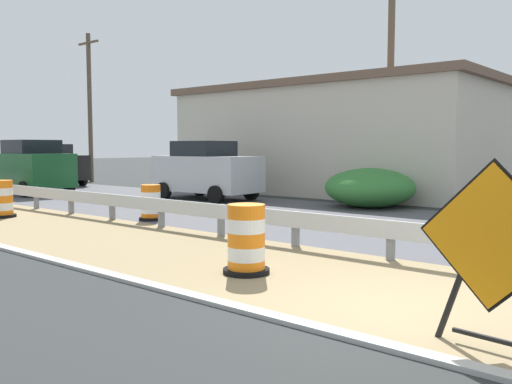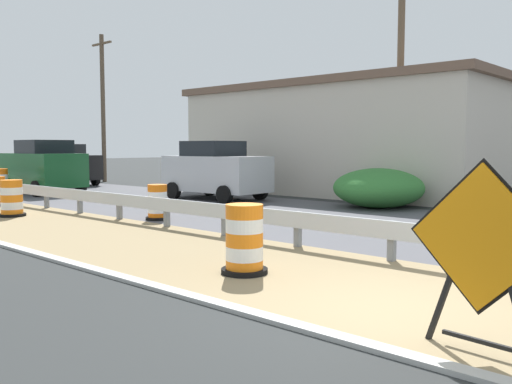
{
  "view_description": "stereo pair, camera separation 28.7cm",
  "coord_description": "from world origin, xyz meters",
  "views": [
    {
      "loc": [
        -6.09,
        -2.8,
        1.97
      ],
      "look_at": [
        1.03,
        3.24,
        1.2
      ],
      "focal_mm": 38.28,
      "sensor_mm": 36.0,
      "label": 1
    },
    {
      "loc": [
        -5.9,
        -3.01,
        1.97
      ],
      "look_at": [
        1.03,
        3.24,
        1.2
      ],
      "focal_mm": 38.28,
      "sensor_mm": 36.0,
      "label": 2
    }
  ],
  "objects": [
    {
      "name": "traffic_barrel_mid",
      "position": [
        0.89,
        12.45,
        0.47
      ],
      "size": [
        0.74,
        0.74,
        1.04
      ],
      "color": "orange",
      "rests_on": "ground"
    },
    {
      "name": "utility_pole_near",
      "position": [
        11.72,
        6.12,
        4.16
      ],
      "size": [
        0.24,
        1.8,
        8.01
      ],
      "color": "brown",
      "rests_on": "ground"
    },
    {
      "name": "traffic_barrel_close",
      "position": [
        3.21,
        8.79,
        0.43
      ],
      "size": [
        0.65,
        0.65,
        0.96
      ],
      "color": "orange",
      "rests_on": "ground"
    },
    {
      "name": "ground_plane",
      "position": [
        0.0,
        0.0,
        0.0
      ],
      "size": [
        160.0,
        160.0,
        0.0
      ],
      "primitive_type": "plane",
      "color": "#2B2D2D"
    },
    {
      "name": "car_trailing_near_lane",
      "position": [
        8.39,
        23.42,
        1.06
      ],
      "size": [
        2.18,
        4.71,
        2.11
      ],
      "rotation": [
        0.0,
        0.0,
        -1.58
      ],
      "color": "black",
      "rests_on": "ground"
    },
    {
      "name": "car_lead_far_lane",
      "position": [
        5.23,
        19.2,
        1.13
      ],
      "size": [
        2.2,
        4.23,
        2.26
      ],
      "rotation": [
        0.0,
        0.0,
        1.55
      ],
      "color": "#195128",
      "rests_on": "ground"
    },
    {
      "name": "median_dirt_strip",
      "position": [
        0.78,
        0.0,
        0.0
      ],
      "size": [
        3.95,
        120.0,
        0.01
      ],
      "primitive_type": "cube",
      "color": "#8E7A56",
      "rests_on": "ground"
    },
    {
      "name": "utility_pole_mid",
      "position": [
        11.26,
        24.03,
        4.26
      ],
      "size": [
        0.24,
        1.8,
        8.2
      ],
      "color": "brown",
      "rests_on": "ground"
    },
    {
      "name": "curb_near_edge",
      "position": [
        -1.3,
        0.0,
        0.0
      ],
      "size": [
        0.2,
        120.0,
        0.11
      ],
      "primitive_type": "cube",
      "color": "#ADADA8",
      "rests_on": "ground"
    },
    {
      "name": "traffic_barrel_farther",
      "position": [
        3.34,
        18.96,
        0.5
      ],
      "size": [
        0.68,
        0.68,
        1.11
      ],
      "color": "orange",
      "rests_on": "ground"
    },
    {
      "name": "roadside_shop_near",
      "position": [
        15.13,
        10.11,
        2.34
      ],
      "size": [
        8.26,
        13.62,
        4.65
      ],
      "color": "beige",
      "rests_on": "ground"
    },
    {
      "name": "warning_sign_diamond",
      "position": [
        -0.72,
        -1.19,
        1.03
      ],
      "size": [
        0.18,
        1.49,
        1.88
      ],
      "rotation": [
        0.0,
        0.0,
        3.04
      ],
      "color": "black",
      "rests_on": "ground"
    },
    {
      "name": "car_distant_a",
      "position": [
        8.29,
        11.82,
        1.09
      ],
      "size": [
        2.19,
        4.12,
        2.19
      ],
      "rotation": [
        0.0,
        0.0,
        -1.55
      ],
      "color": "silver",
      "rests_on": "ground"
    },
    {
      "name": "bush_roadside",
      "position": [
        9.87,
        5.85,
        0.64
      ],
      "size": [
        2.93,
        2.93,
        1.28
      ],
      "primitive_type": "ellipsoid",
      "color": "#337533",
      "rests_on": "ground"
    },
    {
      "name": "guardrail_median",
      "position": [
        2.51,
        1.48,
        0.52
      ],
      "size": [
        0.18,
        59.34,
        0.71
      ],
      "color": "silver",
      "rests_on": "ground"
    },
    {
      "name": "traffic_barrel_nearest",
      "position": [
        0.2,
        2.73,
        0.49
      ],
      "size": [
        0.73,
        0.73,
        1.09
      ],
      "color": "orange",
      "rests_on": "ground"
    }
  ]
}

